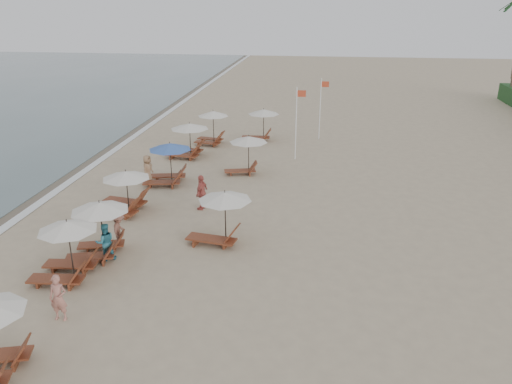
# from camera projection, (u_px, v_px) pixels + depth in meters

# --- Properties ---
(ground) EXTENTS (160.00, 160.00, 0.00)m
(ground) POSITION_uv_depth(u_px,v_px,m) (231.00, 307.00, 16.99)
(ground) COLOR tan
(ground) RESTS_ON ground
(wet_sand_band) EXTENTS (3.20, 140.00, 0.01)m
(wet_sand_band) POSITION_uv_depth(u_px,v_px,m) (39.00, 187.00, 27.81)
(wet_sand_band) COLOR #6B5E4C
(wet_sand_band) RESTS_ON ground
(foam_line) EXTENTS (0.50, 140.00, 0.02)m
(foam_line) POSITION_uv_depth(u_px,v_px,m) (61.00, 188.00, 27.65)
(foam_line) COLOR white
(foam_line) RESTS_ON ground
(lounger_station_1) EXTENTS (2.54, 2.12, 2.29)m
(lounger_station_1) POSITION_uv_depth(u_px,v_px,m) (64.00, 252.00, 18.36)
(lounger_station_1) COLOR brown
(lounger_station_1) RESTS_ON ground
(lounger_station_2) EXTENTS (2.54, 2.26, 2.32)m
(lounger_station_2) POSITION_uv_depth(u_px,v_px,m) (97.00, 228.00, 19.91)
(lounger_station_2) COLOR brown
(lounger_station_2) RESTS_ON ground
(lounger_station_3) EXTENTS (2.78, 2.37, 2.06)m
(lounger_station_3) POSITION_uv_depth(u_px,v_px,m) (122.00, 193.00, 24.24)
(lounger_station_3) COLOR brown
(lounger_station_3) RESTS_ON ground
(lounger_station_4) EXTENTS (2.70, 2.33, 2.33)m
(lounger_station_4) POSITION_uv_depth(u_px,v_px,m) (167.00, 164.00, 27.90)
(lounger_station_4) COLOR brown
(lounger_station_4) RESTS_ON ground
(lounger_station_5) EXTENTS (2.84, 2.45, 2.21)m
(lounger_station_5) POSITION_uv_depth(u_px,v_px,m) (186.00, 140.00, 32.78)
(lounger_station_5) COLOR brown
(lounger_station_5) RESTS_ON ground
(lounger_station_6) EXTENTS (2.46, 2.14, 2.36)m
(lounger_station_6) POSITION_uv_depth(u_px,v_px,m) (211.00, 127.00, 35.59)
(lounger_station_6) COLOR brown
(lounger_station_6) RESTS_ON ground
(inland_station_0) EXTENTS (2.82, 2.24, 2.22)m
(inland_station_0) POSITION_uv_depth(u_px,v_px,m) (218.00, 214.00, 20.94)
(inland_station_0) COLOR brown
(inland_station_0) RESTS_ON ground
(inland_station_1) EXTENTS (2.60, 2.24, 2.22)m
(inland_station_1) POSITION_uv_depth(u_px,v_px,m) (245.00, 150.00, 29.41)
(inland_station_1) COLOR brown
(inland_station_1) RESTS_ON ground
(inland_station_2) EXTENTS (2.73, 2.24, 2.22)m
(inland_station_2) POSITION_uv_depth(u_px,v_px,m) (260.00, 122.00, 36.55)
(inland_station_2) COLOR brown
(inland_station_2) RESTS_ON ground
(beachgoer_near) EXTENTS (0.59, 0.40, 1.57)m
(beachgoer_near) POSITION_uv_depth(u_px,v_px,m) (58.00, 298.00, 16.05)
(beachgoer_near) COLOR #AB6B5D
(beachgoer_near) RESTS_ON ground
(beachgoer_mid_a) EXTENTS (0.94, 0.88, 1.53)m
(beachgoer_mid_a) POSITION_uv_depth(u_px,v_px,m) (105.00, 242.00, 19.80)
(beachgoer_mid_a) COLOR teal
(beachgoer_mid_a) RESTS_ON ground
(beachgoer_mid_b) EXTENTS (0.69, 1.03, 1.48)m
(beachgoer_mid_b) POSITION_uv_depth(u_px,v_px,m) (119.00, 230.00, 20.91)
(beachgoer_mid_b) COLOR brown
(beachgoer_mid_b) RESTS_ON ground
(beachgoer_far_a) EXTENTS (0.65, 1.10, 1.75)m
(beachgoer_far_a) POSITION_uv_depth(u_px,v_px,m) (202.00, 192.00, 24.58)
(beachgoer_far_a) COLOR #BA534A
(beachgoer_far_a) RESTS_ON ground
(beachgoer_far_b) EXTENTS (0.64, 0.87, 1.61)m
(beachgoer_far_b) POSITION_uv_depth(u_px,v_px,m) (148.00, 169.00, 28.11)
(beachgoer_far_b) COLOR #9E7856
(beachgoer_far_b) RESTS_ON ground
(flag_pole_near) EXTENTS (0.59, 0.08, 4.60)m
(flag_pole_near) POSITION_uv_depth(u_px,v_px,m) (297.00, 120.00, 31.73)
(flag_pole_near) COLOR silver
(flag_pole_near) RESTS_ON ground
(flag_pole_far) EXTENTS (0.60, 0.08, 4.38)m
(flag_pole_far) POSITION_uv_depth(u_px,v_px,m) (321.00, 106.00, 36.46)
(flag_pole_far) COLOR silver
(flag_pole_far) RESTS_ON ground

